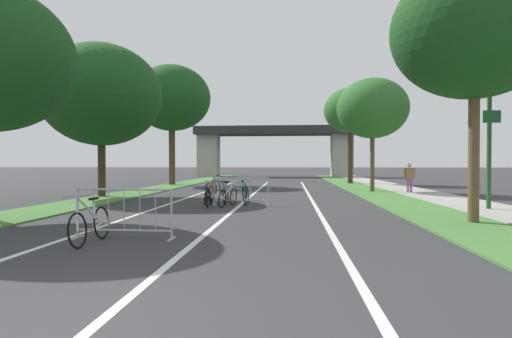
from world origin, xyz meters
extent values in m
cube|color=#477A38|center=(-6.20, 21.51, 0.03)|extent=(2.26, 52.59, 0.05)
cube|color=#477A38|center=(6.20, 21.51, 0.03)|extent=(2.26, 52.59, 0.05)
cube|color=#9E9B93|center=(8.51, 21.51, 0.04)|extent=(2.37, 52.59, 0.08)
cube|color=silver|center=(0.00, 15.21, 0.00)|extent=(0.14, 30.42, 0.01)
cube|color=silver|center=(2.79, 15.21, 0.00)|extent=(0.14, 30.42, 0.01)
cube|color=silver|center=(-2.79, 15.21, 0.00)|extent=(0.14, 30.42, 0.01)
cube|color=#2D2D30|center=(0.00, 43.46, 5.33)|extent=(18.24, 4.28, 0.93)
cube|color=#ADA89E|center=(-7.74, 43.46, 2.43)|extent=(2.35, 2.40, 4.86)
cube|color=#ADA89E|center=(7.74, 43.46, 2.43)|extent=(2.35, 2.40, 4.86)
cylinder|color=#3D2D1E|center=(-6.82, 14.54, 1.33)|extent=(0.34, 0.34, 2.66)
ellipsoid|color=#194719|center=(-6.82, 14.54, 4.73)|extent=(5.50, 5.50, 4.67)
cylinder|color=#4C3823|center=(-6.60, 24.90, 2.09)|extent=(0.45, 0.45, 4.17)
ellipsoid|color=#194719|center=(-6.60, 24.90, 6.24)|extent=(5.53, 5.53, 4.70)
cylinder|color=brown|center=(6.61, 7.46, 1.73)|extent=(0.27, 0.27, 3.46)
ellipsoid|color=#194719|center=(6.61, 7.46, 5.03)|extent=(4.20, 4.20, 3.57)
cylinder|color=brown|center=(6.32, 18.98, 1.56)|extent=(0.24, 0.24, 3.12)
ellipsoid|color=#2D6628|center=(6.32, 18.98, 4.56)|extent=(3.84, 3.84, 3.27)
cylinder|color=#3D2D1E|center=(6.40, 27.68, 2.04)|extent=(0.40, 0.40, 4.08)
ellipsoid|color=#2D6628|center=(6.40, 27.68, 5.59)|extent=(4.01, 4.01, 3.41)
cylinder|color=#1E4C23|center=(8.38, 10.43, 2.81)|extent=(0.14, 0.14, 5.62)
sphere|color=white|center=(8.38, 10.43, 5.74)|extent=(0.32, 0.32, 0.32)
cube|color=#195128|center=(8.40, 10.31, 3.09)|extent=(0.56, 0.03, 0.40)
cylinder|color=#ADADB2|center=(-2.57, 4.69, 0.53)|extent=(0.04, 0.04, 1.05)
cube|color=#ADADB2|center=(-2.57, 4.69, 0.01)|extent=(0.06, 0.44, 0.03)
cylinder|color=#ADADB2|center=(-0.55, 4.67, 0.53)|extent=(0.04, 0.04, 1.05)
cube|color=#ADADB2|center=(-0.55, 4.67, 0.01)|extent=(0.06, 0.44, 0.03)
cylinder|color=#ADADB2|center=(-1.56, 4.68, 1.03)|extent=(2.02, 0.06, 0.04)
cylinder|color=#ADADB2|center=(-1.56, 4.68, 0.18)|extent=(2.02, 0.06, 0.04)
cylinder|color=#ADADB2|center=(-2.23, 4.68, 0.61)|extent=(0.02, 0.02, 0.87)
cylinder|color=#ADADB2|center=(-1.90, 4.68, 0.61)|extent=(0.02, 0.02, 0.87)
cylinder|color=#ADADB2|center=(-1.56, 4.68, 0.61)|extent=(0.02, 0.02, 0.87)
cylinder|color=#ADADB2|center=(-1.22, 4.68, 0.61)|extent=(0.02, 0.02, 0.87)
cylinder|color=#ADADB2|center=(-0.89, 4.67, 0.61)|extent=(0.02, 0.02, 0.87)
cylinder|color=#ADADB2|center=(-0.96, 11.48, 0.53)|extent=(0.04, 0.04, 1.05)
cube|color=#ADADB2|center=(-0.96, 11.48, 0.01)|extent=(0.08, 0.44, 0.03)
cylinder|color=#ADADB2|center=(1.06, 11.57, 0.53)|extent=(0.04, 0.04, 1.05)
cube|color=#ADADB2|center=(1.06, 11.57, 0.01)|extent=(0.08, 0.44, 0.03)
cylinder|color=#ADADB2|center=(0.05, 11.52, 1.03)|extent=(2.01, 0.13, 0.04)
cylinder|color=#ADADB2|center=(0.05, 11.52, 0.18)|extent=(2.01, 0.13, 0.04)
cylinder|color=#ADADB2|center=(-0.62, 11.49, 0.61)|extent=(0.02, 0.02, 0.87)
cylinder|color=#ADADB2|center=(-0.29, 11.51, 0.61)|extent=(0.02, 0.02, 0.87)
cylinder|color=#ADADB2|center=(0.05, 11.52, 0.61)|extent=(0.02, 0.02, 0.87)
cylinder|color=#ADADB2|center=(0.38, 11.54, 0.61)|extent=(0.02, 0.02, 0.87)
cylinder|color=#ADADB2|center=(0.72, 11.55, 0.61)|extent=(0.02, 0.02, 0.87)
cylinder|color=#ADADB2|center=(-2.29, 18.35, 0.53)|extent=(0.04, 0.04, 1.05)
cube|color=#ADADB2|center=(-2.29, 18.35, 0.01)|extent=(0.07, 0.44, 0.03)
cylinder|color=#ADADB2|center=(-0.28, 18.38, 0.53)|extent=(0.04, 0.04, 1.05)
cube|color=#ADADB2|center=(-0.28, 18.38, 0.01)|extent=(0.07, 0.44, 0.03)
cylinder|color=#ADADB2|center=(-1.28, 18.36, 1.03)|extent=(2.02, 0.07, 0.04)
cylinder|color=#ADADB2|center=(-1.28, 18.36, 0.18)|extent=(2.02, 0.07, 0.04)
cylinder|color=#ADADB2|center=(-1.95, 18.35, 0.61)|extent=(0.02, 0.02, 0.87)
cylinder|color=#ADADB2|center=(-1.62, 18.36, 0.61)|extent=(0.02, 0.02, 0.87)
cylinder|color=#ADADB2|center=(-1.28, 18.36, 0.61)|extent=(0.02, 0.02, 0.87)
cylinder|color=#ADADB2|center=(-0.95, 18.37, 0.61)|extent=(0.02, 0.02, 0.87)
cylinder|color=#ADADB2|center=(-0.61, 18.37, 0.61)|extent=(0.02, 0.02, 0.87)
torus|color=black|center=(-0.60, 11.58, 0.30)|extent=(0.14, 0.60, 0.60)
torus|color=black|center=(-0.65, 12.58, 0.30)|extent=(0.14, 0.60, 0.60)
cylinder|color=#1E7238|center=(-0.66, 12.05, 0.57)|extent=(0.15, 0.96, 0.58)
cylinder|color=#1E7238|center=(-0.65, 11.87, 0.57)|extent=(0.12, 0.12, 0.63)
cylinder|color=#1E7238|center=(-0.61, 11.74, 0.28)|extent=(0.04, 0.32, 0.07)
cylinder|color=#1E7238|center=(-0.68, 12.55, 0.57)|extent=(0.10, 0.10, 0.55)
cube|color=black|center=(-0.68, 11.83, 0.88)|extent=(0.12, 0.24, 0.06)
cylinder|color=#99999E|center=(-0.71, 12.52, 0.84)|extent=(0.47, 0.05, 0.08)
torus|color=black|center=(-1.12, 11.48, 0.30)|extent=(0.17, 0.61, 0.60)
torus|color=black|center=(-1.03, 10.44, 0.30)|extent=(0.17, 0.61, 0.60)
cylinder|color=black|center=(-1.11, 10.98, 0.55)|extent=(0.06, 1.02, 0.53)
cylinder|color=black|center=(-1.13, 11.18, 0.53)|extent=(0.13, 0.12, 0.56)
cylinder|color=black|center=(-1.11, 11.32, 0.28)|extent=(0.06, 0.34, 0.07)
cylinder|color=black|center=(-1.07, 10.46, 0.55)|extent=(0.11, 0.09, 0.50)
cube|color=black|center=(-1.17, 11.22, 0.80)|extent=(0.13, 0.25, 0.06)
cylinder|color=#99999E|center=(-1.10, 10.48, 0.79)|extent=(0.50, 0.07, 0.09)
torus|color=black|center=(-2.03, 4.66, 0.34)|extent=(0.10, 0.67, 0.67)
torus|color=black|center=(-2.03, 3.69, 0.34)|extent=(0.10, 0.67, 0.67)
cylinder|color=silver|center=(-2.06, 4.20, 0.65)|extent=(0.09, 0.95, 0.66)
cylinder|color=silver|center=(-2.05, 4.38, 0.57)|extent=(0.10, 0.12, 0.58)
cylinder|color=silver|center=(-2.03, 4.51, 0.31)|extent=(0.04, 0.32, 0.08)
cylinder|color=silver|center=(-2.06, 3.71, 0.65)|extent=(0.10, 0.09, 0.64)
cube|color=black|center=(-2.08, 4.42, 0.86)|extent=(0.11, 0.24, 0.06)
cylinder|color=#99999E|center=(-2.09, 3.74, 0.97)|extent=(0.55, 0.03, 0.08)
torus|color=black|center=(-1.90, 18.39, 0.31)|extent=(0.26, 0.63, 0.62)
torus|color=black|center=(-2.10, 17.46, 0.31)|extent=(0.26, 0.63, 0.62)
cylinder|color=#1E389E|center=(-2.04, 17.96, 0.60)|extent=(0.32, 0.89, 0.62)
cylinder|color=#1E389E|center=(-2.00, 18.14, 0.58)|extent=(0.13, 0.14, 0.65)
cylinder|color=#1E389E|center=(-1.93, 18.24, 0.29)|extent=(0.09, 0.31, 0.07)
cylinder|color=#1E389E|center=(-2.14, 17.50, 0.60)|extent=(0.12, 0.11, 0.59)
cube|color=black|center=(-2.04, 18.18, 0.90)|extent=(0.15, 0.26, 0.06)
cylinder|color=#99999E|center=(-2.18, 17.53, 0.89)|extent=(0.45, 0.12, 0.10)
torus|color=black|center=(-1.22, 12.50, 0.32)|extent=(0.20, 0.65, 0.64)
torus|color=black|center=(-1.26, 11.52, 0.32)|extent=(0.20, 0.65, 0.64)
cylinder|color=orange|center=(-1.18, 12.03, 0.60)|extent=(0.13, 0.96, 0.58)
cylinder|color=orange|center=(-1.18, 12.22, 0.56)|extent=(0.18, 0.11, 0.58)
cylinder|color=orange|center=(-1.23, 12.34, 0.30)|extent=(0.05, 0.32, 0.07)
cylinder|color=orange|center=(-1.19, 11.54, 0.60)|extent=(0.16, 0.09, 0.56)
cube|color=black|center=(-1.11, 12.25, 0.85)|extent=(0.12, 0.24, 0.07)
cylinder|color=#99999E|center=(-1.13, 11.57, 0.87)|extent=(0.47, 0.04, 0.13)
torus|color=black|center=(-0.50, 10.54, 0.32)|extent=(0.25, 0.65, 0.64)
torus|color=black|center=(-0.25, 11.56, 0.32)|extent=(0.25, 0.65, 0.64)
cylinder|color=#B7B7BC|center=(-0.35, 11.02, 0.59)|extent=(0.33, 0.98, 0.58)
cylinder|color=#B7B7BC|center=(-0.40, 10.83, 0.59)|extent=(0.09, 0.13, 0.64)
cylinder|color=#B7B7BC|center=(-0.46, 10.71, 0.30)|extent=(0.10, 0.34, 0.08)
cylinder|color=#B7B7BC|center=(-0.23, 11.53, 0.59)|extent=(0.09, 0.11, 0.55)
cube|color=black|center=(-0.38, 10.78, 0.91)|extent=(0.16, 0.26, 0.06)
cylinder|color=#99999E|center=(-0.21, 11.49, 0.87)|extent=(0.53, 0.16, 0.08)
torus|color=black|center=(0.17, 11.47, 0.35)|extent=(0.16, 0.70, 0.69)
torus|color=black|center=(0.16, 12.51, 0.35)|extent=(0.16, 0.70, 0.69)
cylinder|color=#197A7F|center=(0.12, 11.97, 0.61)|extent=(0.13, 1.01, 0.56)
cylinder|color=#197A7F|center=(0.12, 11.77, 0.60)|extent=(0.15, 0.12, 0.61)
cylinder|color=#197A7F|center=(0.17, 11.64, 0.32)|extent=(0.04, 0.34, 0.08)
cylinder|color=#197A7F|center=(0.12, 12.49, 0.61)|extent=(0.13, 0.09, 0.53)
cube|color=black|center=(0.07, 11.73, 0.90)|extent=(0.11, 0.24, 0.07)
cylinder|color=#99999E|center=(0.07, 12.46, 0.87)|extent=(0.51, 0.03, 0.11)
cylinder|color=#994C8C|center=(8.05, 17.82, 0.39)|extent=(0.11, 0.11, 0.78)
cylinder|color=#994C8C|center=(7.88, 17.80, 0.39)|extent=(0.11, 0.11, 0.78)
cube|color=olive|center=(7.96, 17.81, 1.06)|extent=(0.45, 0.31, 0.55)
cylinder|color=olive|center=(8.20, 17.84, 1.03)|extent=(0.09, 0.09, 0.50)
cylinder|color=olive|center=(7.72, 17.79, 1.03)|extent=(0.09, 0.09, 0.50)
sphere|color=beige|center=(7.96, 17.81, 1.47)|extent=(0.21, 0.21, 0.21)
camera|label=1|loc=(1.88, -3.40, 1.58)|focal=28.28mm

